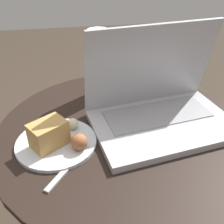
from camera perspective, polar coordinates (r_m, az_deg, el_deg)
name	(u,v)px	position (r m, az deg, el deg)	size (l,w,h in m)	color
table	(122,167)	(0.79, 2.28, -11.89)	(0.67, 0.67, 0.54)	#9E9EA3
laptop	(159,104)	(0.70, 10.15, 1.70)	(0.39, 0.29, 0.25)	#B2B2B7
beer_glass	(99,64)	(0.80, -2.89, 10.40)	(0.06, 0.06, 0.21)	brown
snack_plate	(55,138)	(0.64, -12.26, -5.49)	(0.19, 0.19, 0.07)	silver
fork	(75,159)	(0.60, -8.04, -10.17)	(0.12, 0.15, 0.00)	#B2B2B7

